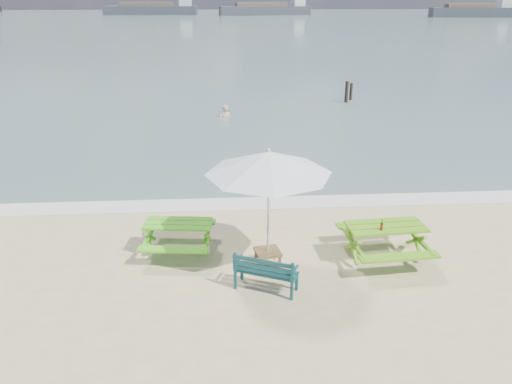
{
  "coord_description": "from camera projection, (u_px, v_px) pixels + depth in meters",
  "views": [
    {
      "loc": [
        -1.37,
        -8.52,
        5.66
      ],
      "look_at": [
        -0.58,
        3.0,
        1.0
      ],
      "focal_mm": 35.0,
      "sensor_mm": 36.0,
      "label": 1
    }
  ],
  "objects": [
    {
      "name": "foam_strip",
      "position": [
        272.0,
        203.0,
        14.34
      ],
      "size": [
        22.0,
        0.9,
        0.01
      ],
      "primitive_type": "cube",
      "color": "silver",
      "rests_on": "ground"
    },
    {
      "name": "mooring_pilings",
      "position": [
        348.0,
        93.0,
        27.37
      ],
      "size": [
        0.58,
        0.78,
        1.35
      ],
      "color": "black",
      "rests_on": "ground"
    },
    {
      "name": "patio_umbrella",
      "position": [
        269.0,
        163.0,
        10.22
      ],
      "size": [
        3.12,
        3.12,
        2.64
      ],
      "color": "silver",
      "rests_on": "ground"
    },
    {
      "name": "beer_bottle",
      "position": [
        382.0,
        227.0,
        10.84
      ],
      "size": [
        0.06,
        0.06,
        0.24
      ],
      "color": "#905914",
      "rests_on": "picnic_table_right"
    },
    {
      "name": "sea",
      "position": [
        228.0,
        25.0,
        88.71
      ],
      "size": [
        300.0,
        300.0,
        0.0
      ],
      "primitive_type": "plane",
      "color": "slate",
      "rests_on": "ground"
    },
    {
      "name": "picnic_table_right",
      "position": [
        384.0,
        242.0,
        11.24
      ],
      "size": [
        1.86,
        2.04,
        0.82
      ],
      "color": "#599717",
      "rests_on": "ground"
    },
    {
      "name": "side_table",
      "position": [
        268.0,
        257.0,
        11.05
      ],
      "size": [
        0.62,
        0.62,
        0.35
      ],
      "color": "brown",
      "rests_on": "ground"
    },
    {
      "name": "cargo_ships",
      "position": [
        444.0,
        10.0,
        125.8
      ],
      "size": [
        169.6,
        23.11,
        4.4
      ],
      "color": "#363A40",
      "rests_on": "ground"
    },
    {
      "name": "swimmer",
      "position": [
        225.0,
        123.0,
        24.31
      ],
      "size": [
        0.77,
        0.64,
        1.8
      ],
      "color": "tan",
      "rests_on": "ground"
    },
    {
      "name": "picnic_table_left",
      "position": [
        179.0,
        237.0,
        11.57
      ],
      "size": [
        1.72,
        1.87,
        0.73
      ],
      "color": "#4FB81C",
      "rests_on": "ground"
    },
    {
      "name": "park_bench",
      "position": [
        266.0,
        279.0,
        10.11
      ],
      "size": [
        1.34,
        0.9,
        0.79
      ],
      "color": "#103E43",
      "rests_on": "ground"
    }
  ]
}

